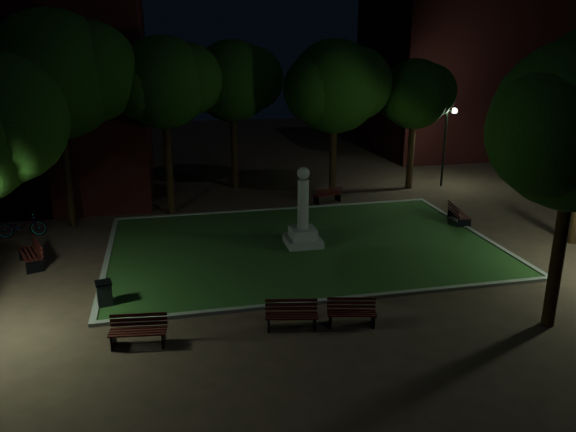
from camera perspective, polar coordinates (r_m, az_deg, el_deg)
name	(u,v)px	position (r m, az deg, el deg)	size (l,w,h in m)	color
ground	(316,265)	(20.94, 2.83, -4.97)	(80.00, 80.00, 0.00)	#443024
lawn	(303,245)	(22.73, 1.51, -3.00)	(15.00, 10.00, 0.08)	#274A1D
lawn_kerb	(303,245)	(22.72, 1.51, -2.96)	(15.40, 10.40, 0.12)	slate
monument	(303,224)	(22.43, 1.53, -0.81)	(1.40, 1.40, 3.20)	gray
building_far	(482,68)	(45.11, 19.06, 14.04)	(16.00, 10.00, 12.00)	#511816
tree_north_wl	(165,83)	(26.44, -12.35, 13.08)	(5.07, 4.14, 8.23)	black
tree_north_er	(337,87)	(29.39, 4.97, 12.95)	(5.81, 4.74, 8.08)	black
tree_ne	(416,94)	(31.52, 12.89, 11.96)	(4.57, 3.73, 7.07)	black
tree_nw	(58,75)	(25.85, -22.32, 13.11)	(6.55, 5.35, 9.27)	black
tree_far_north	(234,81)	(31.04, -5.49, 13.48)	(5.33, 4.35, 8.05)	black
lamppost_nw	(12,145)	(30.14, -26.23, 6.45)	(1.18, 0.28, 4.51)	black
lamppost_ne	(445,132)	(32.72, 15.70, 8.19)	(1.18, 0.28, 4.38)	black
bench_near_left	(291,316)	(16.43, 0.36, -10.08)	(1.58, 0.80, 0.83)	black
bench_near_right	(352,313)	(16.73, 6.48, -9.76)	(1.50, 0.80, 0.78)	black
bench_west_near	(138,331)	(16.12, -14.95, -11.27)	(1.59, 0.72, 0.85)	black
bench_left_side	(32,254)	(22.75, -24.55, -3.53)	(1.18, 1.85, 0.96)	black
bench_right_side	(458,215)	(26.53, 16.87, 0.14)	(0.85, 1.73, 0.91)	black
bench_far_side	(328,196)	(28.75, 4.07, 2.09)	(1.56, 0.90, 0.81)	black
trash_bin	(104,294)	(18.53, -18.15, -7.55)	(0.58, 0.58, 0.84)	black
bicycle	(21,225)	(26.21, -25.45, -0.84)	(0.69, 1.97, 1.03)	black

